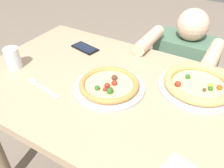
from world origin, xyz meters
The scene contains 7 objects.
dining_table centered at (0.00, 0.00, 0.64)m, with size 1.37×0.80×0.75m.
pizza_near centered at (-0.05, -0.02, 0.77)m, with size 0.31×0.31×0.04m.
pizza_far centered at (0.28, 0.17, 0.77)m, with size 0.34×0.34×0.05m.
water_cup_clear centered at (-0.53, -0.11, 0.80)m, with size 0.07×0.07×0.10m.
fork centered at (-0.30, -0.16, 0.75)m, with size 0.20×0.05×0.00m.
cell_phone centered at (-0.35, 0.22, 0.75)m, with size 0.16×0.10×0.01m.
diner_seated centered at (0.10, 0.65, 0.42)m, with size 0.41×0.52×0.92m.
Camera 1 is at (0.37, -0.71, 1.37)m, focal length 38.12 mm.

